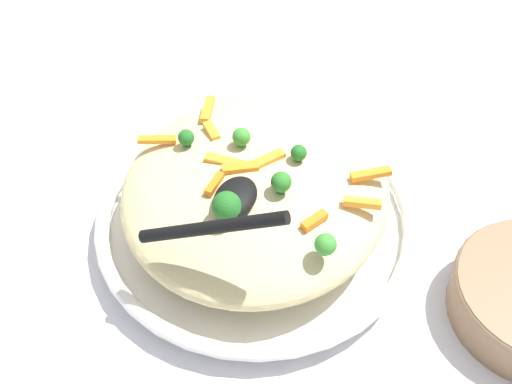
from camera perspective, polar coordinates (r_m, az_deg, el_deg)
name	(u,v)px	position (r m, az deg, el deg)	size (l,w,h in m)	color
ground_plane	(256,230)	(0.71, 0.00, -3.48)	(2.40, 2.40, 0.00)	silver
serving_bowl	(256,219)	(0.70, 0.00, -2.47)	(0.36, 0.36, 0.04)	white
pasta_mound	(256,189)	(0.66, 0.00, 0.26)	(0.30, 0.28, 0.08)	#DBC689
carrot_piece_0	(314,221)	(0.59, 5.39, -2.63)	(0.03, 0.01, 0.01)	orange
carrot_piece_1	(240,167)	(0.63, -1.44, 2.28)	(0.04, 0.01, 0.01)	orange
carrot_piece_2	(211,131)	(0.67, -4.11, 5.60)	(0.03, 0.01, 0.01)	orange
carrot_piece_3	(224,162)	(0.64, -2.92, 2.82)	(0.04, 0.01, 0.01)	orange
carrot_piece_4	(214,184)	(0.61, -3.85, 0.75)	(0.03, 0.01, 0.01)	orange
carrot_piece_5	(269,160)	(0.63, 1.17, 2.98)	(0.04, 0.01, 0.01)	orange
carrot_piece_6	(156,141)	(0.67, -9.17, 4.67)	(0.04, 0.01, 0.01)	orange
carrot_piece_7	(362,203)	(0.61, 9.74, -0.98)	(0.04, 0.01, 0.01)	orange
carrot_piece_8	(208,109)	(0.70, -4.46, 7.58)	(0.04, 0.01, 0.01)	orange
carrot_piece_9	(371,174)	(0.64, 10.51, 1.64)	(0.04, 0.01, 0.01)	orange
broccoli_floret_0	(241,137)	(0.64, -1.35, 5.07)	(0.02, 0.02, 0.02)	#377928
broccoli_floret_1	(228,207)	(0.58, -2.55, -1.37)	(0.03, 0.03, 0.03)	#205B1C
broccoli_floret_2	(299,153)	(0.63, 3.94, 3.59)	(0.02, 0.02, 0.02)	#205B1C
broccoli_floret_3	(325,245)	(0.56, 6.40, -4.83)	(0.02, 0.02, 0.02)	#377928
broccoli_floret_4	(186,138)	(0.66, -6.43, 4.97)	(0.02, 0.02, 0.02)	#205B1C
broccoli_floret_5	(281,182)	(0.60, 2.32, 0.89)	(0.02, 0.02, 0.03)	#296820
serving_spoon	(225,206)	(0.57, -2.89, -1.31)	(0.11, 0.14, 0.08)	black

